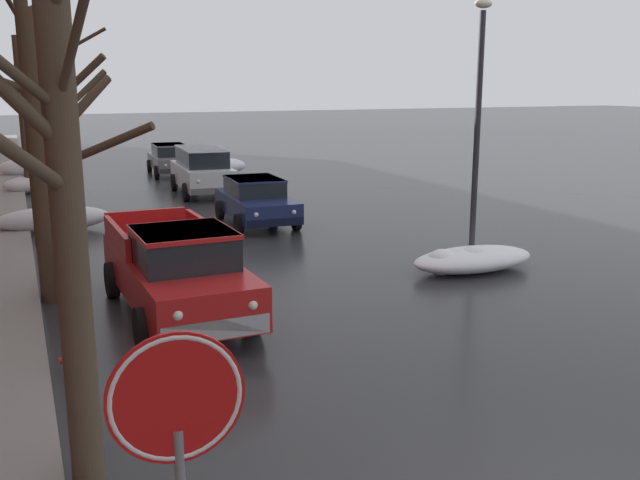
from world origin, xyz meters
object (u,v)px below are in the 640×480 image
at_px(bare_tree_second_along_sidewalk, 45,151).
at_px(stop_sign_at_corner, 179,446).
at_px(bare_tree_at_the_corner, 61,198).
at_px(fire_hydrant, 74,355).
at_px(suv_white_parked_kerbside_mid, 202,169).
at_px(bare_tree_mid_block, 29,94).
at_px(pickup_truck_red_approaching_near_lane, 177,270).
at_px(sedan_darkblue_parked_kerbside_close, 256,200).
at_px(bare_tree_far_down_block, 26,113).
at_px(street_lamp_post, 478,122).
at_px(sedan_grey_parked_far_down_block, 170,159).

xyz_separation_m(bare_tree_second_along_sidewalk, stop_sign_at_corner, (0.18, -10.93, -0.67)).
distance_m(bare_tree_at_the_corner, fire_hydrant, 4.17).
bearing_deg(suv_white_parked_kerbside_mid, fire_hydrant, -110.21).
bearing_deg(bare_tree_mid_block, pickup_truck_red_approaching_near_lane, -73.96).
relative_size(sedan_darkblue_parked_kerbside_close, fire_hydrant, 5.70).
distance_m(pickup_truck_red_approaching_near_lane, fire_hydrant, 3.06).
bearing_deg(bare_tree_mid_block, bare_tree_far_down_block, 89.85).
bearing_deg(stop_sign_at_corner, bare_tree_far_down_block, 90.47).
distance_m(bare_tree_far_down_block, fire_hydrant, 19.53).
xyz_separation_m(pickup_truck_red_approaching_near_lane, fire_hydrant, (-2.01, -2.24, -0.53)).
bearing_deg(fire_hydrant, pickup_truck_red_approaching_near_lane, 48.02).
height_order(pickup_truck_red_approaching_near_lane, street_lamp_post, street_lamp_post).
relative_size(bare_tree_second_along_sidewalk, stop_sign_at_corner, 1.88).
xyz_separation_m(bare_tree_at_the_corner, suv_white_parked_kerbside_mid, (6.17, 19.45, -2.17)).
distance_m(sedan_grey_parked_far_down_block, street_lamp_post, 20.23).
bearing_deg(sedan_darkblue_parked_kerbside_close, suv_white_parked_kerbside_mid, 90.51).
bearing_deg(suv_white_parked_kerbside_mid, pickup_truck_red_approaching_near_lane, -105.86).
relative_size(sedan_grey_parked_far_down_block, fire_hydrant, 6.21).
xyz_separation_m(bare_tree_at_the_corner, stop_sign_at_corner, (0.31, -3.68, -0.85)).
bearing_deg(sedan_grey_parked_far_down_block, sedan_darkblue_parked_kerbside_close, -90.21).
height_order(bare_tree_second_along_sidewalk, bare_tree_far_down_block, bare_tree_far_down_block).
relative_size(pickup_truck_red_approaching_near_lane, sedan_darkblue_parked_kerbside_close, 1.34).
xyz_separation_m(bare_tree_second_along_sidewalk, suv_white_parked_kerbside_mid, (6.04, 12.20, -1.99)).
distance_m(bare_tree_mid_block, suv_white_parked_kerbside_mid, 9.65).
bearing_deg(sedan_darkblue_parked_kerbside_close, bare_tree_mid_block, -175.97).
distance_m(bare_tree_at_the_corner, bare_tree_mid_block, 12.62).
bearing_deg(fire_hydrant, bare_tree_second_along_sidewalk, 90.23).
height_order(bare_tree_mid_block, stop_sign_at_corner, bare_tree_mid_block).
bearing_deg(bare_tree_second_along_sidewalk, stop_sign_at_corner, -89.05).
height_order(bare_tree_at_the_corner, suv_white_parked_kerbside_mid, bare_tree_at_the_corner).
bearing_deg(sedan_darkblue_parked_kerbside_close, fire_hydrant, -121.45).
relative_size(bare_tree_at_the_corner, bare_tree_second_along_sidewalk, 1.06).
height_order(bare_tree_second_along_sidewalk, fire_hydrant, bare_tree_second_along_sidewalk).
relative_size(bare_tree_second_along_sidewalk, street_lamp_post, 0.92).
xyz_separation_m(bare_tree_far_down_block, sedan_darkblue_parked_kerbside_close, (6.13, -9.39, -2.37)).
bearing_deg(bare_tree_at_the_corner, pickup_truck_red_approaching_near_lane, 67.89).
xyz_separation_m(bare_tree_mid_block, sedan_grey_parked_far_down_block, (6.21, 13.47, -3.21)).
height_order(bare_tree_far_down_block, fire_hydrant, bare_tree_far_down_block).
bearing_deg(bare_tree_mid_block, bare_tree_second_along_sidewalk, -89.35).
bearing_deg(fire_hydrant, suv_white_parked_kerbside_mid, 69.79).
bearing_deg(bare_tree_far_down_block, stop_sign_at_corner, -89.53).
height_order(bare_tree_far_down_block, street_lamp_post, street_lamp_post).
distance_m(bare_tree_far_down_block, street_lamp_post, 18.64).
bearing_deg(bare_tree_second_along_sidewalk, bare_tree_far_down_block, 90.13).
relative_size(bare_tree_mid_block, fire_hydrant, 10.57).
relative_size(suv_white_parked_kerbside_mid, stop_sign_at_corner, 1.54).
xyz_separation_m(sedan_darkblue_parked_kerbside_close, sedan_grey_parked_far_down_block, (0.05, 13.04, 0.00)).
xyz_separation_m(suv_white_parked_kerbside_mid, stop_sign_at_corner, (-5.86, -23.13, 1.32)).
xyz_separation_m(sedan_darkblue_parked_kerbside_close, stop_sign_at_corner, (-5.92, -16.71, 1.55)).
xyz_separation_m(pickup_truck_red_approaching_near_lane, suv_white_parked_kerbside_mid, (4.01, 14.13, 0.11)).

